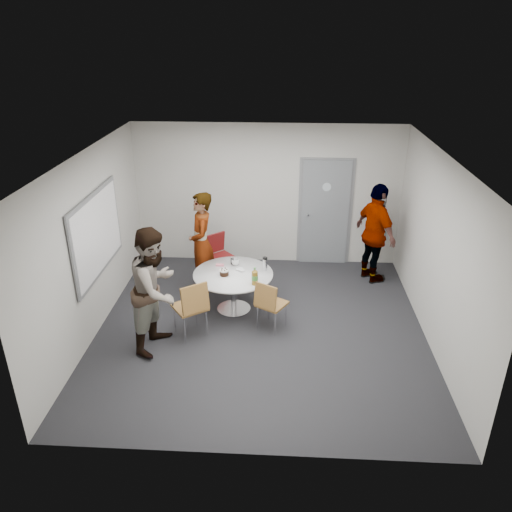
# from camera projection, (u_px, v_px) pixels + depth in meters

# --- Properties ---
(floor) EXTENTS (5.00, 5.00, 0.00)m
(floor) POSITION_uv_depth(u_px,v_px,m) (261.00, 329.00, 7.74)
(floor) COLOR black
(floor) RESTS_ON ground
(ceiling) EXTENTS (5.00, 5.00, 0.00)m
(ceiling) POSITION_uv_depth(u_px,v_px,m) (262.00, 156.00, 6.60)
(ceiling) COLOR silver
(ceiling) RESTS_ON wall_back
(wall_back) EXTENTS (5.00, 0.00, 5.00)m
(wall_back) POSITION_uv_depth(u_px,v_px,m) (267.00, 195.00, 9.43)
(wall_back) COLOR #B7B5AE
(wall_back) RESTS_ON floor
(wall_left) EXTENTS (0.00, 5.00, 5.00)m
(wall_left) POSITION_uv_depth(u_px,v_px,m) (91.00, 245.00, 7.30)
(wall_left) COLOR #B7B5AE
(wall_left) RESTS_ON floor
(wall_right) EXTENTS (0.00, 5.00, 5.00)m
(wall_right) POSITION_uv_depth(u_px,v_px,m) (438.00, 253.00, 7.04)
(wall_right) COLOR #B7B5AE
(wall_right) RESTS_ON floor
(wall_front) EXTENTS (5.00, 0.00, 5.00)m
(wall_front) POSITION_uv_depth(u_px,v_px,m) (249.00, 353.00, 4.91)
(wall_front) COLOR #B7B5AE
(wall_front) RESTS_ON floor
(door) EXTENTS (1.02, 0.17, 2.12)m
(door) POSITION_uv_depth(u_px,v_px,m) (325.00, 213.00, 9.49)
(door) COLOR slate
(door) RESTS_ON wall_back
(whiteboard) EXTENTS (0.04, 1.90, 1.25)m
(whiteboard) POSITION_uv_depth(u_px,v_px,m) (97.00, 234.00, 7.44)
(whiteboard) COLOR slate
(whiteboard) RESTS_ON wall_left
(table) EXTENTS (1.28, 1.28, 0.95)m
(table) POSITION_uv_depth(u_px,v_px,m) (235.00, 278.00, 8.01)
(table) COLOR white
(table) RESTS_ON floor
(chair_near_left) EXTENTS (0.63, 0.64, 0.93)m
(chair_near_left) POSITION_uv_depth(u_px,v_px,m) (192.00, 304.00, 7.30)
(chair_near_left) COLOR brown
(chair_near_left) RESTS_ON floor
(chair_near_right) EXTENTS (0.55, 0.56, 0.82)m
(chair_near_right) POSITION_uv_depth(u_px,v_px,m) (269.00, 302.00, 7.50)
(chair_near_right) COLOR brown
(chair_near_right) RESTS_ON floor
(chair_far) EXTENTS (0.58, 0.59, 0.85)m
(chair_far) POSITION_uv_depth(u_px,v_px,m) (219.00, 252.00, 9.11)
(chair_far) COLOR maroon
(chair_far) RESTS_ON floor
(person_main) EXTENTS (0.56, 0.73, 1.79)m
(person_main) POSITION_uv_depth(u_px,v_px,m) (202.00, 243.00, 8.51)
(person_main) COLOR #A5C6EA
(person_main) RESTS_ON floor
(person_left) EXTENTS (0.90, 1.04, 1.84)m
(person_left) POSITION_uv_depth(u_px,v_px,m) (156.00, 289.00, 6.98)
(person_left) COLOR white
(person_left) RESTS_ON floor
(person_right) EXTENTS (0.87, 1.16, 1.83)m
(person_right) POSITION_uv_depth(u_px,v_px,m) (375.00, 234.00, 8.84)
(person_right) COLOR black
(person_right) RESTS_ON floor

